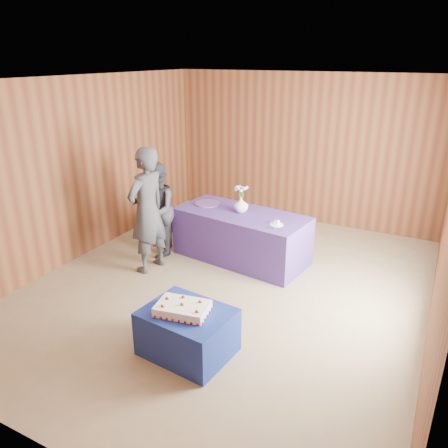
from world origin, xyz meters
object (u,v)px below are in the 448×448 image
Objects in this scene: serving_table at (241,236)px; guest_right at (157,210)px; cake_table at (188,332)px; guest_left at (147,211)px; vase at (241,205)px; sheet_cake at (183,308)px.

guest_right is at bearing -152.01° from serving_table.
serving_table reaches higher than cake_table.
vase is at bearing 141.75° from guest_left.
guest_left reaches higher than guest_right.
sheet_cake is (0.45, -2.37, 0.17)m from serving_table.
sheet_cake is at bearing 10.92° from guest_right.
serving_table is 3.31× the size of sheet_cake.
serving_table is 1.10× the size of guest_left.
cake_table is 0.45× the size of serving_table.
cake_table is at bearing -77.83° from vase.
cake_table is 3.96× the size of vase.
serving_table is at bearing 107.54° from cake_table.
cake_table is 0.50× the size of guest_left.
guest_left reaches higher than serving_table.
guest_right is at bearing 137.98° from cake_table.
guest_right is (-1.23, -0.45, 0.36)m from serving_table.
sheet_cake is at bearing -124.64° from cake_table.
guest_right reaches higher than sheet_cake.
vase is 1.30m from guest_right.
serving_table is at bearing 139.58° from guest_left.
sheet_cake is 2.56m from guest_right.
serving_table is 1.36× the size of guest_right.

